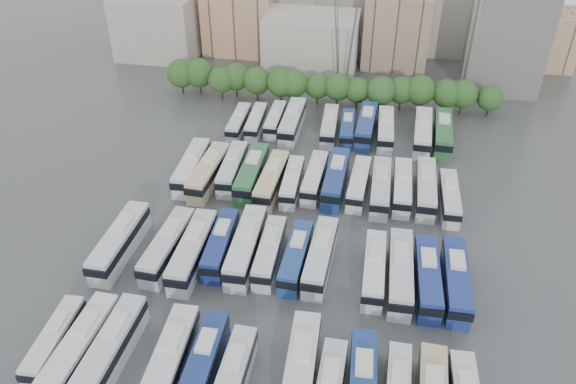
% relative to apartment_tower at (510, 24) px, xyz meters
% --- Properties ---
extents(ground, '(220.00, 220.00, 0.00)m').
position_rel_apartment_tower_xyz_m(ground, '(-34.00, -58.00, -13.00)').
color(ground, '#424447').
rests_on(ground, ground).
extents(tree_line, '(65.57, 7.31, 7.48)m').
position_rel_apartment_tower_xyz_m(tree_line, '(-35.32, -15.87, -8.80)').
color(tree_line, black).
rests_on(tree_line, ground).
extents(city_buildings, '(102.00, 35.00, 20.00)m').
position_rel_apartment_tower_xyz_m(city_buildings, '(-41.46, 13.86, -5.13)').
color(city_buildings, '#9E998E').
rests_on(city_buildings, ground).
extents(apartment_tower, '(14.00, 14.00, 26.00)m').
position_rel_apartment_tower_xyz_m(apartment_tower, '(0.00, 0.00, 0.00)').
color(apartment_tower, silver).
rests_on(apartment_tower, ground).
extents(bus_r0_s0, '(2.83, 11.00, 3.42)m').
position_rel_apartment_tower_xyz_m(bus_r0_s0, '(-55.55, -81.39, -11.32)').
color(bus_r0_s0, silver).
rests_on(bus_r0_s0, ground).
extents(bus_r0_s1, '(3.28, 13.12, 4.09)m').
position_rel_apartment_tower_xyz_m(bus_r0_s1, '(-52.19, -81.93, -10.99)').
color(bus_r0_s1, silver).
rests_on(bus_r0_s1, ground).
extents(bus_r0_s2, '(3.14, 13.15, 4.11)m').
position_rel_apartment_tower_xyz_m(bus_r0_s2, '(-48.92, -81.63, -10.98)').
color(bus_r0_s2, silver).
rests_on(bus_r0_s2, ground).
extents(bus_r0_s4, '(3.42, 13.47, 4.19)m').
position_rel_apartment_tower_xyz_m(bus_r0_s4, '(-42.26, -82.26, -10.94)').
color(bus_r0_s4, silver).
rests_on(bus_r0_s4, ground).
extents(bus_r0_s5, '(2.88, 12.16, 3.80)m').
position_rel_apartment_tower_xyz_m(bus_r0_s5, '(-38.85, -81.60, -11.13)').
color(bus_r0_s5, navy).
rests_on(bus_r0_s5, ground).
extents(bus_r0_s6, '(2.70, 11.85, 3.71)m').
position_rel_apartment_tower_xyz_m(bus_r0_s6, '(-35.44, -82.94, -11.18)').
color(bus_r0_s6, silver).
rests_on(bus_r0_s6, ground).
extents(bus_r0_s8, '(3.45, 13.68, 4.26)m').
position_rel_apartment_tower_xyz_m(bus_r0_s8, '(-28.85, -81.07, -10.91)').
color(bus_r0_s8, silver).
rests_on(bus_r0_s8, ground).
extents(bus_r1_s0, '(3.13, 13.67, 4.28)m').
position_rel_apartment_tower_xyz_m(bus_r1_s0, '(-55.35, -65.08, -10.90)').
color(bus_r1_s0, silver).
rests_on(bus_r1_s0, ground).
extents(bus_r1_s2, '(3.51, 13.15, 4.09)m').
position_rel_apartment_tower_xyz_m(bus_r1_s2, '(-48.96, -64.61, -10.99)').
color(bus_r1_s2, silver).
rests_on(bus_r1_s2, ground).
extents(bus_r1_s3, '(3.12, 13.62, 4.26)m').
position_rel_apartment_tower_xyz_m(bus_r1_s3, '(-45.41, -65.05, -10.91)').
color(bus_r1_s3, silver).
rests_on(bus_r1_s3, ground).
extents(bus_r1_s4, '(3.16, 12.07, 3.75)m').
position_rel_apartment_tower_xyz_m(bus_r1_s4, '(-42.38, -62.94, -11.16)').
color(bus_r1_s4, navy).
rests_on(bus_r1_s4, ground).
extents(bus_r1_s5, '(3.25, 13.72, 4.29)m').
position_rel_apartment_tower_xyz_m(bus_r1_s5, '(-38.93, -63.04, -10.90)').
color(bus_r1_s5, silver).
rests_on(bus_r1_s5, ground).
extents(bus_r1_s6, '(2.79, 11.87, 3.71)m').
position_rel_apartment_tower_xyz_m(bus_r1_s6, '(-35.76, -63.26, -11.18)').
color(bus_r1_s6, silver).
rests_on(bus_r1_s6, ground).
extents(bus_r1_s7, '(2.89, 11.85, 3.70)m').
position_rel_apartment_tower_xyz_m(bus_r1_s7, '(-32.27, -63.53, -11.19)').
color(bus_r1_s7, navy).
rests_on(bus_r1_s7, ground).
extents(bus_r1_s8, '(3.24, 12.91, 4.02)m').
position_rel_apartment_tower_xyz_m(bus_r1_s8, '(-29.20, -63.08, -11.02)').
color(bus_r1_s8, silver).
rests_on(bus_r1_s8, ground).
extents(bus_r1_s10, '(2.75, 12.05, 3.77)m').
position_rel_apartment_tower_xyz_m(bus_r1_s10, '(-22.38, -64.16, -11.15)').
color(bus_r1_s10, silver).
rests_on(bus_r1_s10, ground).
extents(bus_r1_s11, '(3.10, 13.34, 4.17)m').
position_rel_apartment_tower_xyz_m(bus_r1_s11, '(-19.19, -64.32, -10.95)').
color(bus_r1_s11, silver).
rests_on(bus_r1_s11, ground).
extents(bus_r1_s12, '(3.23, 12.74, 3.97)m').
position_rel_apartment_tower_xyz_m(bus_r1_s12, '(-15.92, -64.53, -11.05)').
color(bus_r1_s12, navy).
rests_on(bus_r1_s12, ground).
extents(bus_r1_s13, '(2.92, 12.95, 4.06)m').
position_rel_apartment_tower_xyz_m(bus_r1_s13, '(-12.57, -64.47, -11.01)').
color(bus_r1_s13, navy).
rests_on(bus_r1_s13, ground).
extents(bus_r2_s1, '(3.38, 13.24, 4.12)m').
position_rel_apartment_tower_xyz_m(bus_r2_s1, '(-51.98, -45.76, -10.98)').
color(bus_r2_s1, silver).
rests_on(bus_r2_s1, ground).
extents(bus_r2_s2, '(3.50, 13.48, 4.19)m').
position_rel_apartment_tower_xyz_m(bus_r2_s2, '(-48.91, -46.69, -10.94)').
color(bus_r2_s2, beige).
rests_on(bus_r2_s2, ground).
extents(bus_r2_s3, '(3.17, 12.45, 3.88)m').
position_rel_apartment_tower_xyz_m(bus_r2_s3, '(-45.63, -44.82, -11.10)').
color(bus_r2_s3, silver).
rests_on(bus_r2_s3, ground).
extents(bus_r2_s4, '(3.03, 13.42, 4.20)m').
position_rel_apartment_tower_xyz_m(bus_r2_s4, '(-42.24, -45.86, -10.94)').
color(bus_r2_s4, '#2D6A40').
rests_on(bus_r2_s4, ground).
extents(bus_r2_s5, '(3.28, 13.00, 4.05)m').
position_rel_apartment_tower_xyz_m(bus_r2_s5, '(-38.83, -47.05, -11.01)').
color(bus_r2_s5, beige).
rests_on(bus_r2_s5, ground).
extents(bus_r2_s6, '(2.73, 11.22, 3.50)m').
position_rel_apartment_tower_xyz_m(bus_r2_s6, '(-35.76, -46.62, -11.28)').
color(bus_r2_s6, silver).
rests_on(bus_r2_s6, ground).
extents(bus_r2_s7, '(2.91, 11.81, 3.68)m').
position_rel_apartment_tower_xyz_m(bus_r2_s7, '(-32.52, -44.96, -11.19)').
color(bus_r2_s7, silver).
rests_on(bus_r2_s7, ground).
extents(bus_r2_s8, '(3.19, 13.39, 4.18)m').
position_rel_apartment_tower_xyz_m(bus_r2_s8, '(-29.26, -44.95, -10.95)').
color(bus_r2_s8, navy).
rests_on(bus_r2_s8, ground).
extents(bus_r2_s9, '(3.10, 11.80, 3.67)m').
position_rel_apartment_tower_xyz_m(bus_r2_s9, '(-25.71, -45.33, -11.20)').
color(bus_r2_s9, silver).
rests_on(bus_r2_s9, ground).
extents(bus_r2_s10, '(2.85, 12.77, 4.00)m').
position_rel_apartment_tower_xyz_m(bus_r2_s10, '(-22.41, -46.03, -11.04)').
color(bus_r2_s10, silver).
rests_on(bus_r2_s10, ground).
extents(bus_r2_s11, '(2.66, 12.14, 3.81)m').
position_rel_apartment_tower_xyz_m(bus_r2_s11, '(-19.21, -45.19, -11.13)').
color(bus_r2_s11, white).
rests_on(bus_r2_s11, ground).
extents(bus_r2_s12, '(2.96, 13.02, 4.08)m').
position_rel_apartment_tower_xyz_m(bus_r2_s12, '(-15.77, -45.14, -11.00)').
color(bus_r2_s12, silver).
rests_on(bus_r2_s12, ground).
extents(bus_r2_s13, '(2.71, 11.54, 3.61)m').
position_rel_apartment_tower_xyz_m(bus_r2_s13, '(-12.37, -46.63, -11.23)').
color(bus_r2_s13, silver).
rests_on(bus_r2_s13, ground).
extents(bus_r3_s2, '(2.63, 11.05, 3.45)m').
position_rel_apartment_tower_xyz_m(bus_r3_s2, '(-48.65, -29.20, -11.31)').
color(bus_r3_s2, silver).
rests_on(bus_r3_s2, ground).
extents(bus_r3_s3, '(2.76, 10.92, 3.40)m').
position_rel_apartment_tower_xyz_m(bus_r3_s3, '(-45.59, -28.41, -11.33)').
color(bus_r3_s3, silver).
rests_on(bus_r3_s3, ground).
extents(bus_r3_s4, '(2.43, 10.84, 3.40)m').
position_rel_apartment_tower_xyz_m(bus_r3_s4, '(-42.34, -26.97, -11.33)').
color(bus_r3_s4, silver).
rests_on(bus_r3_s4, ground).
extents(bus_r3_s5, '(3.02, 13.55, 4.25)m').
position_rel_apartment_tower_xyz_m(bus_r3_s5, '(-38.98, -27.94, -10.92)').
color(bus_r3_s5, silver).
rests_on(bus_r3_s5, ground).
extents(bus_r3_s7, '(3.09, 11.96, 3.72)m').
position_rel_apartment_tower_xyz_m(bus_r3_s7, '(-32.28, -27.83, -11.17)').
color(bus_r3_s7, silver).
rests_on(bus_r3_s7, ground).
extents(bus_r3_s8, '(2.79, 10.87, 3.38)m').
position_rel_apartment_tower_xyz_m(bus_r3_s8, '(-29.07, -27.90, -11.34)').
color(bus_r3_s8, navy).
rests_on(bus_r3_s8, ground).
extents(bus_r3_s9, '(3.39, 13.38, 4.17)m').
position_rel_apartment_tower_xyz_m(bus_r3_s9, '(-25.84, -26.86, -10.95)').
color(bus_r3_s9, navy).
rests_on(bus_r3_s9, ground).
extents(bus_r3_s10, '(3.09, 12.60, 3.93)m').
position_rel_apartment_tower_xyz_m(bus_r3_s10, '(-22.39, -27.53, -11.07)').
color(bus_r3_s10, silver).
rests_on(bus_r3_s10, ground).
extents(bus_r3_s12, '(3.44, 13.57, 4.23)m').
position_rel_apartment_tower_xyz_m(bus_r3_s12, '(-16.00, -27.71, -10.92)').
color(bus_r3_s12, silver).
rests_on(bus_r3_s12, ground).
extents(bus_r3_s13, '(3.40, 13.56, 4.22)m').
position_rel_apartment_tower_xyz_m(bus_r3_s13, '(-12.51, -27.30, -10.93)').
color(bus_r3_s13, '#2B6537').
rests_on(bus_r3_s13, ground).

